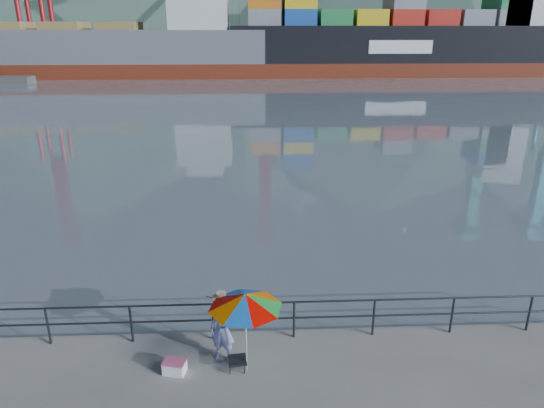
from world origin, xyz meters
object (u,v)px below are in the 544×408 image
(cooler_bag, at_px, (175,368))
(beach_umbrella, at_px, (245,301))
(fisherman, at_px, (223,329))
(container_ship, at_px, (403,37))
(bulk_carrier, at_px, (99,49))

(cooler_bag, bearing_deg, beach_umbrella, 13.12)
(fisherman, bearing_deg, beach_umbrella, -19.70)
(beach_umbrella, distance_m, container_ship, 77.95)
(fisherman, height_order, beach_umbrella, beach_umbrella)
(bulk_carrier, bearing_deg, beach_umbrella, -72.18)
(fisherman, distance_m, beach_umbrella, 1.22)
(container_ship, bearing_deg, bulk_carrier, 179.85)
(cooler_bag, bearing_deg, fisherman, 35.33)
(fisherman, bearing_deg, bulk_carrier, 126.83)
(bulk_carrier, bearing_deg, fisherman, -72.47)
(beach_umbrella, relative_size, cooler_bag, 4.14)
(beach_umbrella, distance_m, bulk_carrier, 77.40)
(fisherman, relative_size, beach_umbrella, 0.82)
(bulk_carrier, xyz_separation_m, container_ship, (49.24, -0.13, 1.85))
(cooler_bag, xyz_separation_m, container_ship, (27.19, 73.52, 5.76))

